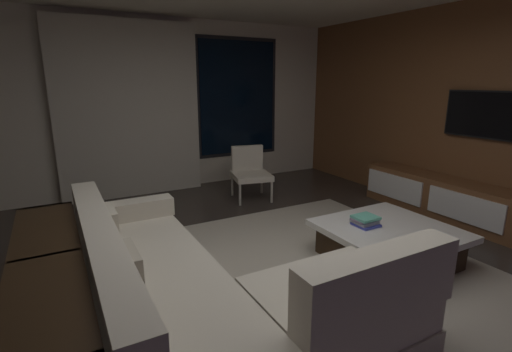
% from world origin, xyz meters
% --- Properties ---
extents(floor, '(9.20, 9.20, 0.00)m').
position_xyz_m(floor, '(0.00, 0.00, 0.00)').
color(floor, '#332B26').
extents(back_wall_with_window, '(6.60, 0.30, 2.70)m').
position_xyz_m(back_wall_with_window, '(-0.06, 3.62, 1.34)').
color(back_wall_with_window, beige).
rests_on(back_wall_with_window, floor).
extents(media_wall, '(0.12, 7.80, 2.70)m').
position_xyz_m(media_wall, '(3.06, 0.00, 1.35)').
color(media_wall, brown).
rests_on(media_wall, floor).
extents(area_rug, '(3.20, 3.80, 0.01)m').
position_xyz_m(area_rug, '(0.35, -0.10, 0.01)').
color(area_rug, '#ADA391').
rests_on(area_rug, floor).
extents(sectional_couch, '(1.98, 2.50, 0.82)m').
position_xyz_m(sectional_couch, '(-0.82, -0.12, 0.29)').
color(sectional_couch, '#B1A997').
rests_on(sectional_couch, floor).
extents(coffee_table, '(1.16, 1.16, 0.36)m').
position_xyz_m(coffee_table, '(1.16, -0.03, 0.19)').
color(coffee_table, black).
rests_on(coffee_table, floor).
extents(book_stack_on_coffee_table, '(0.26, 0.23, 0.10)m').
position_xyz_m(book_stack_on_coffee_table, '(1.00, 0.13, 0.41)').
color(book_stack_on_coffee_table, '#3E48BB').
rests_on(book_stack_on_coffee_table, coffee_table).
extents(accent_chair_near_window, '(0.65, 0.66, 0.78)m').
position_xyz_m(accent_chair_near_window, '(0.95, 2.49, 0.43)').
color(accent_chair_near_window, '#B2ADA0').
rests_on(accent_chair_near_window, floor).
extents(media_console, '(0.46, 3.10, 0.52)m').
position_xyz_m(media_console, '(2.77, 0.05, 0.25)').
color(media_console, brown).
rests_on(media_console, floor).
extents(mounted_tv, '(0.05, 0.98, 0.57)m').
position_xyz_m(mounted_tv, '(2.95, 0.25, 1.35)').
color(mounted_tv, black).
extents(console_table_behind_couch, '(0.40, 2.10, 0.74)m').
position_xyz_m(console_table_behind_couch, '(-1.73, 0.02, 0.42)').
color(console_table_behind_couch, black).
rests_on(console_table_behind_couch, floor).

